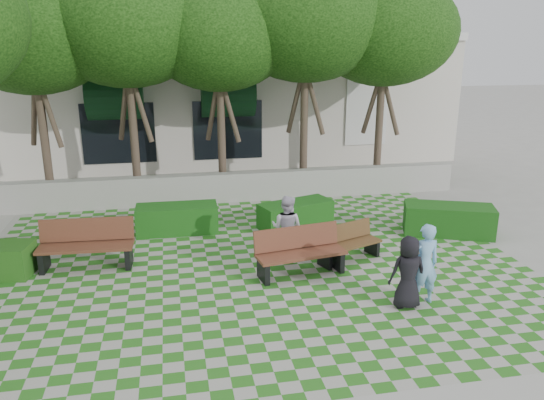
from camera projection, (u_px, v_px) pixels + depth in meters
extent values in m
plane|color=gray|center=(262.00, 287.00, 10.85)|extent=(90.00, 90.00, 0.00)
plane|color=#2B721E|center=(254.00, 267.00, 11.79)|extent=(12.00, 12.00, 0.00)
cube|color=#9E9B93|center=(227.00, 187.00, 16.54)|extent=(15.00, 0.36, 0.90)
cube|color=#4F351B|center=(349.00, 244.00, 12.07)|extent=(1.65, 1.02, 0.05)
cube|color=#4F351B|center=(343.00, 232.00, 12.18)|extent=(1.51, 0.68, 0.40)
cube|color=black|center=(325.00, 259.00, 11.77)|extent=(0.24, 0.44, 0.39)
cube|color=black|center=(372.00, 247.00, 12.48)|extent=(0.24, 0.44, 0.39)
cube|color=#5A2F1F|center=(301.00, 254.00, 11.29)|extent=(2.01, 0.90, 0.06)
cube|color=#5A2F1F|center=(296.00, 237.00, 11.46)|extent=(1.93, 0.45, 0.49)
cube|color=black|center=(263.00, 271.00, 11.07)|extent=(0.19, 0.55, 0.47)
cube|color=black|center=(337.00, 259.00, 11.65)|extent=(0.19, 0.55, 0.47)
cube|color=#542C1D|center=(86.00, 247.00, 11.62)|extent=(2.07, 0.74, 0.07)
cube|color=#542C1D|center=(87.00, 229.00, 11.81)|extent=(2.04, 0.26, 0.51)
cube|color=black|center=(44.00, 260.00, 11.58)|extent=(0.15, 0.57, 0.50)
cube|color=black|center=(129.00, 256.00, 11.82)|extent=(0.15, 0.57, 0.50)
cube|color=#154612|center=(448.00, 220.00, 13.74)|extent=(2.40, 1.64, 0.78)
cube|color=#154913|center=(296.00, 214.00, 14.29)|extent=(2.14, 1.39, 0.70)
cube|color=#164D14|center=(177.00, 219.00, 13.89)|extent=(2.11, 0.89, 0.73)
imported|color=#7FBAE8|center=(424.00, 264.00, 10.02)|extent=(0.59, 0.39, 1.60)
imported|color=black|center=(408.00, 272.00, 9.88)|extent=(0.70, 0.47, 1.41)
imported|color=silver|center=(287.00, 228.00, 12.06)|extent=(0.93, 0.88, 1.52)
cylinder|color=#47382B|center=(45.00, 142.00, 16.45)|extent=(0.26, 0.26, 3.64)
ellipsoid|color=#1E4C11|center=(31.00, 33.00, 15.51)|extent=(4.80, 4.80, 3.60)
cylinder|color=#47382B|center=(134.00, 137.00, 16.92)|extent=(0.26, 0.26, 3.81)
ellipsoid|color=#1E4C11|center=(126.00, 25.00, 15.94)|extent=(5.00, 5.00, 3.75)
cylinder|color=#47382B|center=(222.00, 137.00, 17.47)|extent=(0.26, 0.26, 3.58)
ellipsoid|color=#1E4C11|center=(219.00, 36.00, 16.55)|extent=(4.60, 4.60, 3.45)
cylinder|color=#47382B|center=(304.00, 129.00, 17.94)|extent=(0.26, 0.26, 3.92)
ellipsoid|color=#1E4C11|center=(306.00, 21.00, 16.93)|extent=(5.20, 5.20, 3.90)
cylinder|color=#47382B|center=(379.00, 130.00, 18.47)|extent=(0.26, 0.26, 3.70)
ellipsoid|color=#1E4C11|center=(385.00, 31.00, 17.52)|extent=(4.80, 4.80, 3.60)
cube|color=beige|center=(228.00, 95.00, 23.65)|extent=(18.00, 8.00, 5.00)
cube|color=white|center=(239.00, 36.00, 19.17)|extent=(18.00, 0.30, 0.30)
cube|color=black|center=(366.00, 111.00, 20.88)|extent=(1.40, 0.10, 2.40)
cylinder|color=#0E3518|center=(115.00, 95.00, 18.90)|extent=(3.00, 1.80, 1.80)
cube|color=black|center=(119.00, 133.00, 19.31)|extent=(2.60, 0.08, 2.20)
cylinder|color=#0E3518|center=(227.00, 92.00, 19.64)|extent=(3.00, 1.80, 1.80)
cube|color=black|center=(228.00, 130.00, 20.04)|extent=(2.60, 0.08, 2.20)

